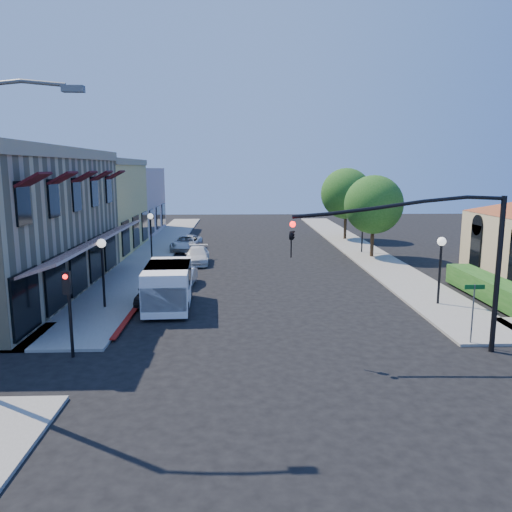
{
  "coord_description": "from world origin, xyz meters",
  "views": [
    {
      "loc": [
        -1.78,
        -16.51,
        7.0
      ],
      "look_at": [
        -0.87,
        8.37,
        2.6
      ],
      "focal_mm": 35.0,
      "sensor_mm": 36.0,
      "label": 1
    }
  ],
  "objects_px": {
    "parked_car_c": "(197,256)",
    "lamppost_left_near": "(102,256)",
    "lamppost_right_far": "(363,221)",
    "signal_mast_arm": "(444,248)",
    "parked_car_d": "(186,243)",
    "street_tree_b": "(346,194)",
    "lamppost_right_near": "(441,253)",
    "secondary_signal": "(68,298)",
    "parked_car_b": "(185,277)",
    "lamppost_left_far": "(151,224)",
    "street_name_sign": "(473,304)",
    "white_van": "(168,284)",
    "street_tree_a": "(374,205)",
    "parked_car_a": "(154,291)"
  },
  "relations": [
    {
      "from": "parked_car_b",
      "to": "parked_car_d",
      "type": "relative_size",
      "value": 0.68
    },
    {
      "from": "signal_mast_arm",
      "to": "parked_car_b",
      "type": "bearing_deg",
      "value": 133.28
    },
    {
      "from": "signal_mast_arm",
      "to": "parked_car_b",
      "type": "distance_m",
      "value": 16.2
    },
    {
      "from": "street_tree_a",
      "to": "lamppost_right_near",
      "type": "height_order",
      "value": "street_tree_a"
    },
    {
      "from": "street_name_sign",
      "to": "parked_car_d",
      "type": "height_order",
      "value": "street_name_sign"
    },
    {
      "from": "parked_car_d",
      "to": "street_tree_a",
      "type": "bearing_deg",
      "value": -8.92
    },
    {
      "from": "secondary_signal",
      "to": "parked_car_c",
      "type": "relative_size",
      "value": 0.79
    },
    {
      "from": "lamppost_left_near",
      "to": "lamppost_right_near",
      "type": "xyz_separation_m",
      "value": [
        17.0,
        0.0,
        0.0
      ]
    },
    {
      "from": "lamppost_left_near",
      "to": "parked_car_c",
      "type": "distance_m",
      "value": 12.74
    },
    {
      "from": "street_tree_b",
      "to": "parked_car_a",
      "type": "relative_size",
      "value": 1.94
    },
    {
      "from": "parked_car_c",
      "to": "parked_car_d",
      "type": "relative_size",
      "value": 0.89
    },
    {
      "from": "signal_mast_arm",
      "to": "lamppost_right_near",
      "type": "bearing_deg",
      "value": 67.88
    },
    {
      "from": "lamppost_right_far",
      "to": "parked_car_d",
      "type": "xyz_separation_m",
      "value": [
        -14.7,
        2.0,
        -2.08
      ]
    },
    {
      "from": "lamppost_right_near",
      "to": "parked_car_b",
      "type": "distance_m",
      "value": 14.54
    },
    {
      "from": "street_tree_a",
      "to": "signal_mast_arm",
      "type": "relative_size",
      "value": 0.81
    },
    {
      "from": "street_tree_a",
      "to": "secondary_signal",
      "type": "distance_m",
      "value": 26.64
    },
    {
      "from": "street_tree_b",
      "to": "white_van",
      "type": "distance_m",
      "value": 28.0
    },
    {
      "from": "lamppost_right_near",
      "to": "signal_mast_arm",
      "type": "bearing_deg",
      "value": -112.12
    },
    {
      "from": "lamppost_right_near",
      "to": "white_van",
      "type": "relative_size",
      "value": 0.7
    },
    {
      "from": "parked_car_c",
      "to": "lamppost_left_near",
      "type": "bearing_deg",
      "value": -108.62
    },
    {
      "from": "lamppost_right_far",
      "to": "parked_car_c",
      "type": "xyz_separation_m",
      "value": [
        -13.3,
        -4.0,
        -2.13
      ]
    },
    {
      "from": "lamppost_right_far",
      "to": "secondary_signal",
      "type": "bearing_deg",
      "value": -126.14
    },
    {
      "from": "parked_car_b",
      "to": "lamppost_right_far",
      "type": "bearing_deg",
      "value": 42.39
    },
    {
      "from": "lamppost_right_far",
      "to": "lamppost_left_far",
      "type": "bearing_deg",
      "value": -173.29
    },
    {
      "from": "secondary_signal",
      "to": "parked_car_b",
      "type": "bearing_deg",
      "value": 75.38
    },
    {
      "from": "parked_car_b",
      "to": "parked_car_d",
      "type": "height_order",
      "value": "parked_car_d"
    },
    {
      "from": "secondary_signal",
      "to": "parked_car_c",
      "type": "xyz_separation_m",
      "value": [
        3.2,
        18.59,
        -1.71
      ]
    },
    {
      "from": "lamppost_left_near",
      "to": "parked_car_c",
      "type": "relative_size",
      "value": 0.85
    },
    {
      "from": "street_name_sign",
      "to": "white_van",
      "type": "relative_size",
      "value": 0.49
    },
    {
      "from": "lamppost_left_near",
      "to": "lamppost_right_near",
      "type": "distance_m",
      "value": 17.0
    },
    {
      "from": "secondary_signal",
      "to": "parked_car_a",
      "type": "height_order",
      "value": "secondary_signal"
    },
    {
      "from": "signal_mast_arm",
      "to": "lamppost_right_far",
      "type": "bearing_deg",
      "value": 83.3
    },
    {
      "from": "lamppost_left_near",
      "to": "lamppost_right_far",
      "type": "bearing_deg",
      "value": 43.26
    },
    {
      "from": "signal_mast_arm",
      "to": "parked_car_c",
      "type": "height_order",
      "value": "signal_mast_arm"
    },
    {
      "from": "street_tree_b",
      "to": "lamppost_right_near",
      "type": "relative_size",
      "value": 1.97
    },
    {
      "from": "lamppost_right_far",
      "to": "parked_car_a",
      "type": "distance_m",
      "value": 20.99
    },
    {
      "from": "lamppost_right_near",
      "to": "secondary_signal",
      "type": "bearing_deg",
      "value": -158.22
    },
    {
      "from": "street_name_sign",
      "to": "lamppost_left_near",
      "type": "distance_m",
      "value": 17.05
    },
    {
      "from": "signal_mast_arm",
      "to": "parked_car_d",
      "type": "height_order",
      "value": "signal_mast_arm"
    },
    {
      "from": "secondary_signal",
      "to": "parked_car_d",
      "type": "relative_size",
      "value": 0.71
    },
    {
      "from": "lamppost_left_near",
      "to": "parked_car_d",
      "type": "bearing_deg",
      "value": 82.72
    },
    {
      "from": "lamppost_left_far",
      "to": "parked_car_d",
      "type": "relative_size",
      "value": 0.76
    },
    {
      "from": "lamppost_right_near",
      "to": "street_tree_b",
      "type": "bearing_deg",
      "value": 89.28
    },
    {
      "from": "lamppost_left_near",
      "to": "parked_car_d",
      "type": "xyz_separation_m",
      "value": [
        2.3,
        18.0,
        -2.08
      ]
    },
    {
      "from": "signal_mast_arm",
      "to": "secondary_signal",
      "type": "height_order",
      "value": "signal_mast_arm"
    },
    {
      "from": "white_van",
      "to": "parked_car_a",
      "type": "xyz_separation_m",
      "value": [
        -0.9,
        1.14,
        -0.66
      ]
    },
    {
      "from": "signal_mast_arm",
      "to": "lamppost_right_near",
      "type": "height_order",
      "value": "signal_mast_arm"
    },
    {
      "from": "lamppost_left_far",
      "to": "lamppost_right_near",
      "type": "relative_size",
      "value": 1.0
    },
    {
      "from": "street_tree_a",
      "to": "parked_car_b",
      "type": "height_order",
      "value": "street_tree_a"
    },
    {
      "from": "signal_mast_arm",
      "to": "secondary_signal",
      "type": "xyz_separation_m",
      "value": [
        -13.86,
        -0.09,
        -1.77
      ]
    }
  ]
}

